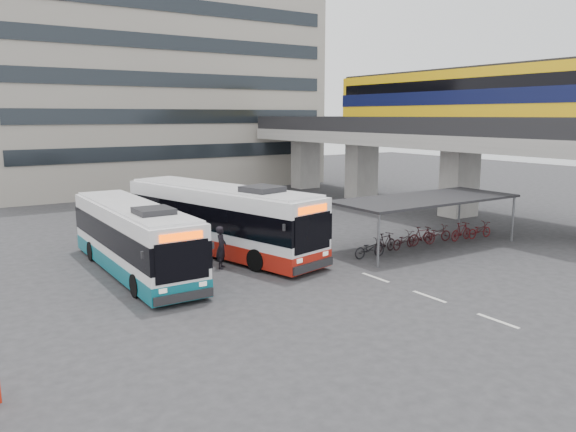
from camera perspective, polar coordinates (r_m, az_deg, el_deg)
ground at (r=22.35m, az=4.05°, el=-7.26°), size 120.00×120.00×0.00m
viaduct at (r=40.54m, az=14.69°, el=9.22°), size 8.00×32.00×9.68m
bike_shelter at (r=29.76m, az=13.71°, el=-0.42°), size 10.00×4.00×2.54m
office_block at (r=56.54m, az=-13.87°, el=15.80°), size 30.00×15.00×25.00m
road_markings at (r=21.85m, az=14.17°, el=-7.95°), size 0.15×7.60×0.01m
bus_main at (r=27.75m, az=-6.90°, el=-0.36°), size 5.40×12.27×3.55m
bus_teal at (r=24.99m, az=-15.40°, el=-2.23°), size 2.39×10.78×3.18m
pedestrian at (r=24.97m, az=-6.79°, el=-3.18°), size 0.78×0.82×1.89m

